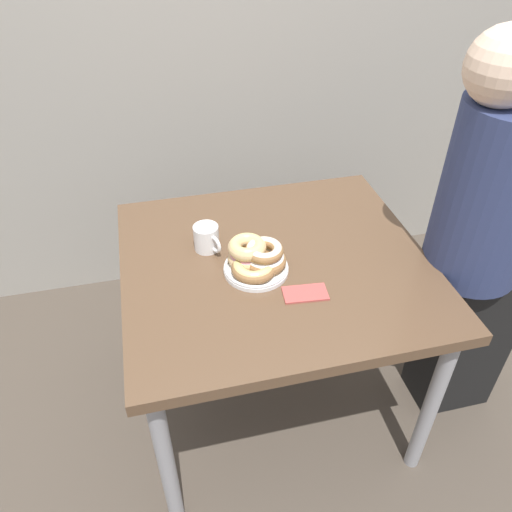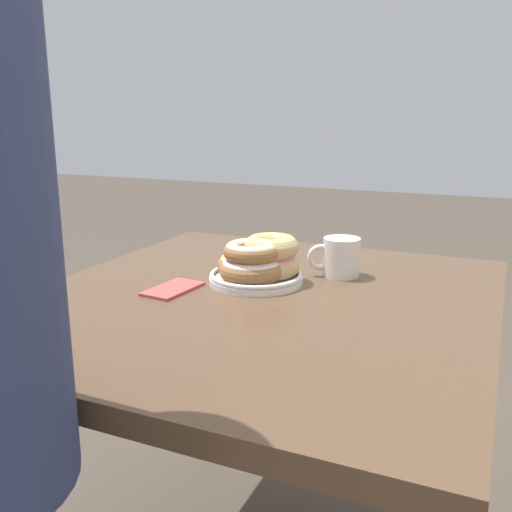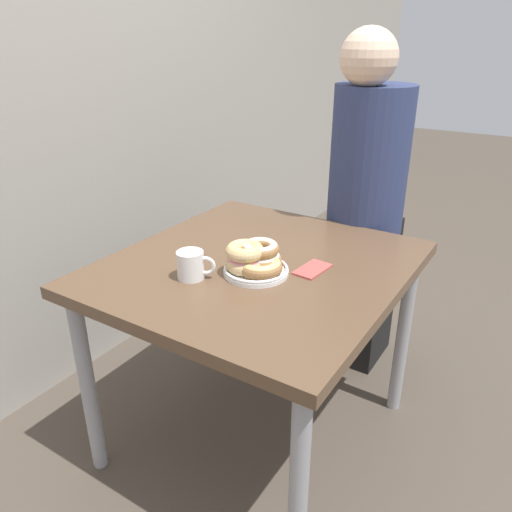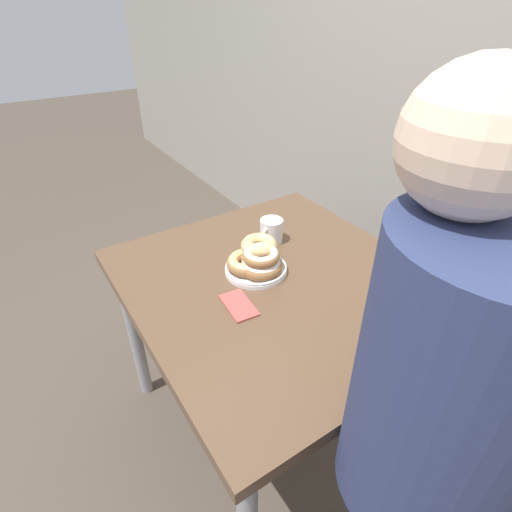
{
  "view_description": "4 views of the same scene",
  "coord_description": "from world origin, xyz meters",
  "px_view_note": "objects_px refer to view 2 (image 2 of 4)",
  "views": [
    {
      "loc": [
        -0.35,
        -0.99,
        1.72
      ],
      "look_at": [
        -0.07,
        0.17,
        0.78
      ],
      "focal_mm": 35.0,
      "sensor_mm": 36.0,
      "label": 1
    },
    {
      "loc": [
        1.0,
        0.65,
        1.08
      ],
      "look_at": [
        -0.07,
        0.17,
        0.78
      ],
      "focal_mm": 40.0,
      "sensor_mm": 36.0,
      "label": 2
    },
    {
      "loc": [
        -1.24,
        -0.57,
        1.4
      ],
      "look_at": [
        -0.07,
        0.17,
        0.78
      ],
      "focal_mm": 35.0,
      "sensor_mm": 36.0,
      "label": 3
    },
    {
      "loc": [
        0.81,
        -0.41,
        1.48
      ],
      "look_at": [
        -0.07,
        0.17,
        0.78
      ],
      "focal_mm": 28.0,
      "sensor_mm": 36.0,
      "label": 4
    }
  ],
  "objects_px": {
    "coffee_mug": "(340,257)",
    "dining_table": "(259,332)",
    "donut_plate": "(258,263)",
    "napkin": "(173,289)"
  },
  "relations": [
    {
      "from": "dining_table",
      "to": "coffee_mug",
      "type": "bearing_deg",
      "value": 151.82
    },
    {
      "from": "dining_table",
      "to": "napkin",
      "type": "bearing_deg",
      "value": -76.07
    },
    {
      "from": "donut_plate",
      "to": "napkin",
      "type": "xyz_separation_m",
      "value": [
        0.12,
        -0.14,
        -0.04
      ]
    },
    {
      "from": "napkin",
      "to": "coffee_mug",
      "type": "bearing_deg",
      "value": 130.82
    },
    {
      "from": "dining_table",
      "to": "donut_plate",
      "type": "height_order",
      "value": "donut_plate"
    },
    {
      "from": "donut_plate",
      "to": "coffee_mug",
      "type": "xyz_separation_m",
      "value": [
        -0.13,
        0.14,
        -0.0
      ]
    },
    {
      "from": "dining_table",
      "to": "coffee_mug",
      "type": "xyz_separation_m",
      "value": [
        -0.2,
        0.11,
        0.12
      ]
    },
    {
      "from": "coffee_mug",
      "to": "dining_table",
      "type": "bearing_deg",
      "value": -28.18
    },
    {
      "from": "dining_table",
      "to": "napkin",
      "type": "relative_size",
      "value": 7.07
    },
    {
      "from": "dining_table",
      "to": "coffee_mug",
      "type": "distance_m",
      "value": 0.26
    }
  ]
}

